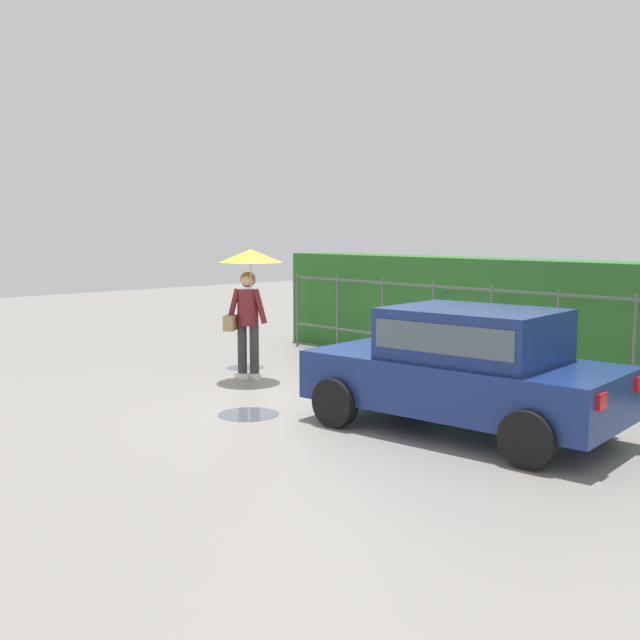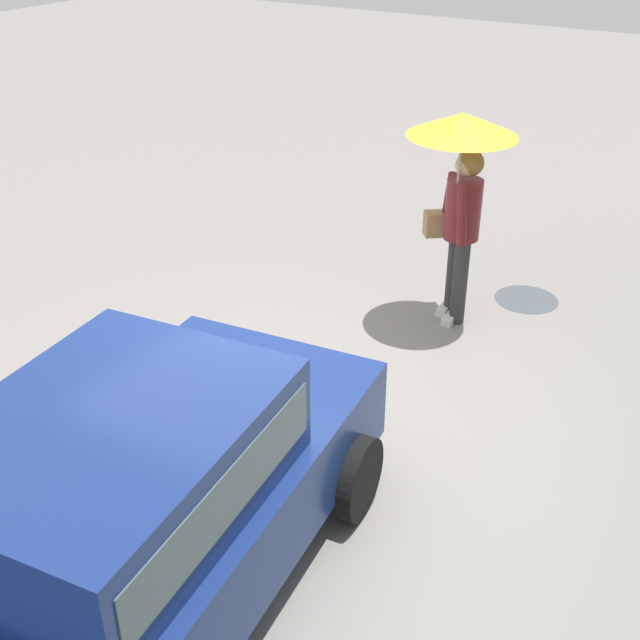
{
  "view_description": "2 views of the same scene",
  "coord_description": "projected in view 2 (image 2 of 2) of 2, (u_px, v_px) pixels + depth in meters",
  "views": [
    {
      "loc": [
        7.19,
        -7.06,
        2.38
      ],
      "look_at": [
        -0.61,
        0.31,
        1.11
      ],
      "focal_mm": 42.42,
      "sensor_mm": 36.0,
      "label": 1
    },
    {
      "loc": [
        4.37,
        2.95,
        3.93
      ],
      "look_at": [
        0.16,
        0.38,
        1.17
      ],
      "focal_mm": 45.21,
      "sensor_mm": 36.0,
      "label": 2
    }
  ],
  "objects": [
    {
      "name": "ground_plane",
      "position": [
        290.0,
        426.0,
        6.51
      ],
      "size": [
        40.0,
        40.0,
        0.0
      ],
      "primitive_type": "plane",
      "color": "gray"
    },
    {
      "name": "car",
      "position": [
        130.0,
        505.0,
        4.54
      ],
      "size": [
        3.88,
        2.19,
        1.48
      ],
      "rotation": [
        0.0,
        0.0,
        3.25
      ],
      "color": "navy",
      "rests_on": "ground"
    },
    {
      "name": "puddle_near",
      "position": [
        213.0,
        362.0,
        7.35
      ],
      "size": [
        0.8,
        0.8,
        0.0
      ],
      "primitive_type": "cylinder",
      "color": "#4C545B",
      "rests_on": "ground"
    },
    {
      "name": "pedestrian",
      "position": [
        461.0,
        169.0,
        7.32
      ],
      "size": [
        1.0,
        1.0,
        2.09
      ],
      "rotation": [
        0.0,
        0.0,
        -0.9
      ],
      "color": "#333333",
      "rests_on": "ground"
    },
    {
      "name": "puddle_far",
      "position": [
        526.0,
        299.0,
        8.44
      ],
      "size": [
        0.66,
        0.66,
        0.0
      ],
      "primitive_type": "cylinder",
      "color": "#4C545B",
      "rests_on": "ground"
    }
  ]
}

